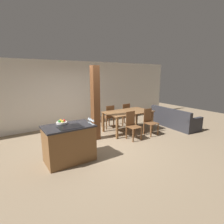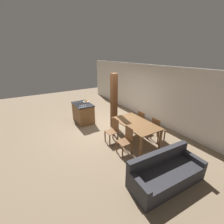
# 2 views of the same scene
# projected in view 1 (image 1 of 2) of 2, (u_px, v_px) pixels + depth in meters

# --- Properties ---
(ground_plane) EXTENTS (16.00, 16.00, 0.00)m
(ground_plane) POSITION_uv_depth(u_px,v_px,m) (100.00, 145.00, 5.43)
(ground_plane) COLOR #847056
(wall_back) EXTENTS (11.20, 0.08, 2.70)m
(wall_back) POSITION_uv_depth(u_px,v_px,m) (68.00, 94.00, 7.27)
(wall_back) COLOR silver
(wall_back) RESTS_ON ground_plane
(kitchen_island) EXTENTS (1.21, 0.76, 0.94)m
(kitchen_island) POSITION_uv_depth(u_px,v_px,m) (69.00, 143.00, 4.38)
(kitchen_island) COLOR brown
(kitchen_island) RESTS_ON ground_plane
(fruit_bowl) EXTENTS (0.27, 0.27, 0.11)m
(fruit_bowl) POSITION_uv_depth(u_px,v_px,m) (62.00, 122.00, 4.40)
(fruit_bowl) COLOR silver
(fruit_bowl) RESTS_ON kitchen_island
(wine_glass_near) EXTENTS (0.07, 0.07, 0.14)m
(wine_glass_near) POSITION_uv_depth(u_px,v_px,m) (93.00, 121.00, 4.30)
(wine_glass_near) COLOR silver
(wine_glass_near) RESTS_ON kitchen_island
(wine_glass_middle) EXTENTS (0.07, 0.07, 0.14)m
(wine_glass_middle) POSITION_uv_depth(u_px,v_px,m) (92.00, 120.00, 4.36)
(wine_glass_middle) COLOR silver
(wine_glass_middle) RESTS_ON kitchen_island
(wine_glass_far) EXTENTS (0.07, 0.07, 0.14)m
(wine_glass_far) POSITION_uv_depth(u_px,v_px,m) (90.00, 119.00, 4.43)
(wine_glass_far) COLOR silver
(wine_glass_far) RESTS_ON kitchen_island
(wine_glass_end) EXTENTS (0.07, 0.07, 0.14)m
(wine_glass_end) POSITION_uv_depth(u_px,v_px,m) (89.00, 119.00, 4.49)
(wine_glass_end) COLOR silver
(wine_glass_end) RESTS_ON kitchen_island
(dining_table) EXTENTS (1.81, 1.03, 0.78)m
(dining_table) POSITION_uv_depth(u_px,v_px,m) (128.00, 114.00, 6.66)
(dining_table) COLOR brown
(dining_table) RESTS_ON ground_plane
(dining_chair_near_left) EXTENTS (0.40, 0.40, 0.94)m
(dining_chair_near_left) POSITION_uv_depth(u_px,v_px,m) (132.00, 125.00, 5.88)
(dining_chair_near_left) COLOR brown
(dining_chair_near_left) RESTS_ON ground_plane
(dining_chair_near_right) EXTENTS (0.40, 0.40, 0.94)m
(dining_chair_near_right) POSITION_uv_depth(u_px,v_px,m) (150.00, 121.00, 6.33)
(dining_chair_near_right) COLOR brown
(dining_chair_near_right) RESTS_ON ground_plane
(dining_chair_far_left) EXTENTS (0.40, 0.40, 0.94)m
(dining_chair_far_left) POSITION_uv_depth(u_px,v_px,m) (109.00, 116.00, 7.08)
(dining_chair_far_left) COLOR brown
(dining_chair_far_left) RESTS_ON ground_plane
(dining_chair_far_right) EXTENTS (0.40, 0.40, 0.94)m
(dining_chair_far_right) POSITION_uv_depth(u_px,v_px,m) (125.00, 114.00, 7.53)
(dining_chair_far_right) COLOR brown
(dining_chair_far_right) RESTS_ON ground_plane
(couch) EXTENTS (0.93, 2.05, 0.79)m
(couch) POSITION_uv_depth(u_px,v_px,m) (174.00, 120.00, 7.33)
(couch) COLOR #2D2D33
(couch) RESTS_ON ground_plane
(timber_post) EXTENTS (0.24, 0.24, 2.43)m
(timber_post) POSITION_uv_depth(u_px,v_px,m) (95.00, 104.00, 5.72)
(timber_post) COLOR brown
(timber_post) RESTS_ON ground_plane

